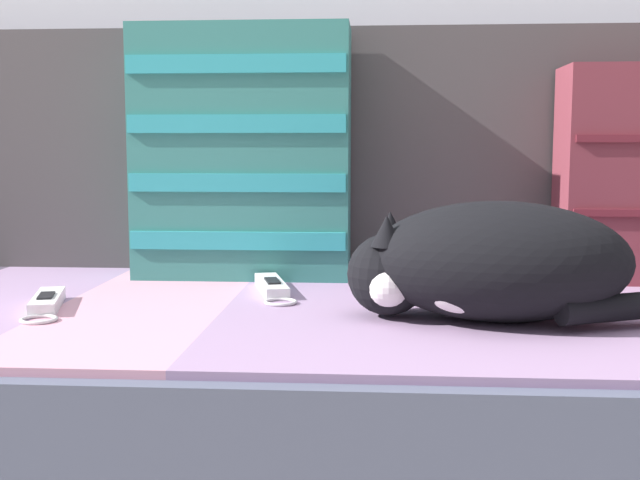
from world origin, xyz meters
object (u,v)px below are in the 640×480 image
object	(u,v)px
couch	(235,407)
sleeping_cat	(485,264)
game_remote_near	(47,303)
throw_pillow_striped	(243,153)
game_remote_far	(272,287)

from	to	relation	value
couch	sleeping_cat	size ratio (longest dim) A/B	5.00
sleeping_cat	game_remote_near	xyz separation A→B (m)	(-0.61, 0.03, -0.07)
sleeping_cat	game_remote_near	distance (m)	0.62
throw_pillow_striped	game_remote_far	xyz separation A→B (m)	(0.07, -0.16, -0.21)
couch	game_remote_far	xyz separation A→B (m)	(0.05, 0.06, 0.18)
couch	sleeping_cat	xyz separation A→B (m)	(0.36, -0.13, 0.25)
sleeping_cat	game_remote_far	size ratio (longest dim) A/B	1.98
sleeping_cat	game_remote_near	size ratio (longest dim) A/B	2.12
game_remote_near	game_remote_far	world-z (taller)	same
sleeping_cat	game_remote_far	distance (m)	0.36
sleeping_cat	throw_pillow_striped	bearing A→B (deg)	138.00
game_remote_near	sleeping_cat	bearing A→B (deg)	-3.23
throw_pillow_striped	couch	bearing A→B (deg)	-84.76
game_remote_near	game_remote_far	distance (m)	0.34
couch	game_remote_near	distance (m)	0.32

